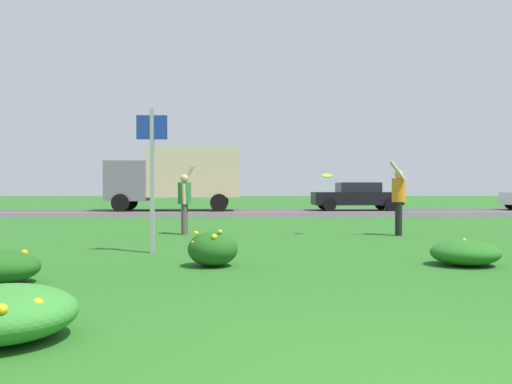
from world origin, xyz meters
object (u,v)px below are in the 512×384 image
at_px(person_catcher_orange_shirt, 399,196).
at_px(frisbee_lime, 327,176).
at_px(person_thrower_green_shirt, 185,198).
at_px(sign_post_near_path, 152,166).
at_px(box_truck_gray, 177,176).
at_px(car_black_center_left, 357,196).

height_order(person_catcher_orange_shirt, frisbee_lime, person_catcher_orange_shirt).
relative_size(person_thrower_green_shirt, frisbee_lime, 6.57).
relative_size(sign_post_near_path, frisbee_lime, 9.85).
bearing_deg(box_truck_gray, sign_post_near_path, -85.26).
height_order(sign_post_near_path, frisbee_lime, sign_post_near_path).
bearing_deg(frisbee_lime, person_catcher_orange_shirt, -3.74).
bearing_deg(person_thrower_green_shirt, person_catcher_orange_shirt, -5.41).
bearing_deg(sign_post_near_path, person_thrower_green_shirt, 86.59).
height_order(frisbee_lime, car_black_center_left, frisbee_lime).
bearing_deg(frisbee_lime, sign_post_near_path, -137.90).
height_order(sign_post_near_path, car_black_center_left, sign_post_near_path).
distance_m(person_thrower_green_shirt, box_truck_gray, 14.04).
height_order(sign_post_near_path, person_catcher_orange_shirt, sign_post_near_path).
bearing_deg(frisbee_lime, person_thrower_green_shirt, 173.77).
relative_size(frisbee_lime, box_truck_gray, 0.04).
bearing_deg(car_black_center_left, box_truck_gray, -180.00).
height_order(person_thrower_green_shirt, car_black_center_left, person_thrower_green_shirt).
bearing_deg(frisbee_lime, car_black_center_left, 74.35).
distance_m(sign_post_near_path, frisbee_lime, 5.16).
relative_size(person_thrower_green_shirt, person_catcher_orange_shirt, 0.95).
bearing_deg(person_catcher_orange_shirt, sign_post_near_path, -149.18).
xyz_separation_m(sign_post_near_path, car_black_center_left, (7.83, 17.76, -0.86)).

